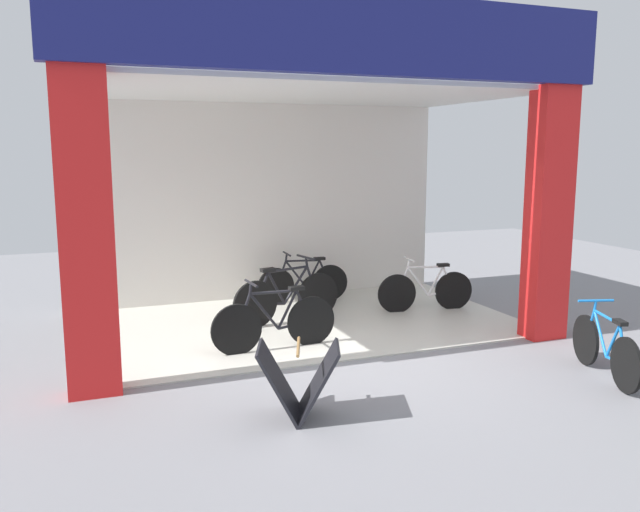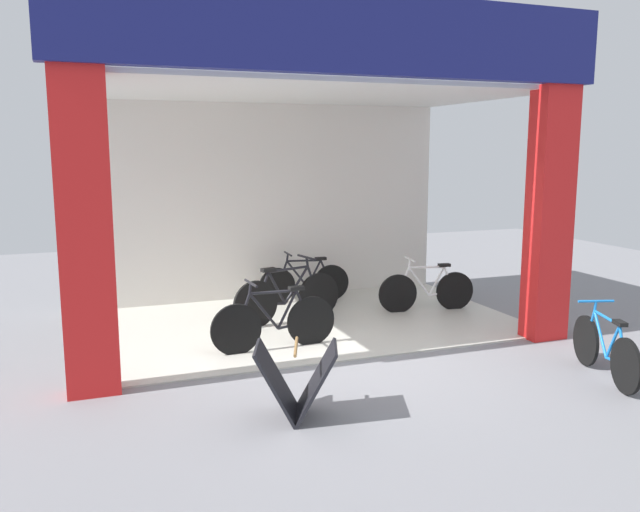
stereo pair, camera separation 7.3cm
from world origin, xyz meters
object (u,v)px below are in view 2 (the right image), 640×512
Objects in this scene: bicycle_inside_3 at (275,322)px; bicycle_parked_0 at (605,350)px; bicycle_inside_1 at (427,290)px; bicycle_inside_2 at (305,282)px; sandwich_board_sign at (296,381)px; bicycle_inside_0 at (288,297)px.

bicycle_inside_3 is 1.14× the size of bicycle_parked_0.
bicycle_inside_1 is at bearing 20.89° from bicycle_inside_3.
bicycle_inside_2 is at bearing 141.25° from bicycle_inside_1.
bicycle_inside_1 is 3.01m from bicycle_inside_3.
bicycle_inside_3 is (-2.81, -1.07, 0.02)m from bicycle_inside_1.
bicycle_inside_1 is 1.00× the size of bicycle_inside_2.
bicycle_parked_0 is (3.14, -2.29, -0.03)m from bicycle_inside_3.
bicycle_inside_1 is 1.07× the size of bicycle_parked_0.
bicycle_parked_0 reaches higher than sandwich_board_sign.
bicycle_parked_0 is at bearing -53.44° from bicycle_inside_0.
bicycle_inside_1 is at bearing 95.71° from bicycle_parked_0.
bicycle_inside_2 reaches higher than bicycle_parked_0.
bicycle_inside_0 is 1.32m from bicycle_inside_2.
bicycle_parked_0 is (1.92, -4.63, -0.01)m from bicycle_inside_2.
bicycle_inside_2 is (-1.59, 1.27, -0.00)m from bicycle_inside_1.
bicycle_inside_3 reaches higher than sandwich_board_sign.
bicycle_inside_2 is 5.02m from bicycle_parked_0.
bicycle_inside_2 is 4.73m from sandwich_board_sign.
sandwich_board_sign is at bearing 176.90° from bicycle_parked_0.
bicycle_inside_2 is at bearing 59.77° from bicycle_inside_0.
sandwich_board_sign is (-0.97, -3.30, -0.03)m from bicycle_inside_0.
bicycle_inside_1 is at bearing -3.39° from bicycle_inside_0.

